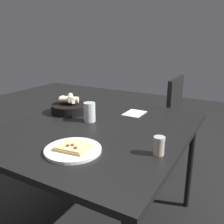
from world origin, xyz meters
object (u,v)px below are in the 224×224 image
at_px(dining_table, 97,135).
at_px(chair_far, 161,118).
at_px(beer_glass, 90,113).
at_px(pizza_plate, 73,149).
at_px(bread_basket, 70,107).
at_px(pepper_shaker, 159,147).

height_order(dining_table, chair_far, chair_far).
distance_m(dining_table, chair_far, 1.02).
xyz_separation_m(dining_table, beer_glass, (-0.05, -0.09, 0.11)).
height_order(pizza_plate, chair_far, chair_far).
xyz_separation_m(pizza_plate, bread_basket, (-0.46, -0.39, 0.03)).
bearing_deg(dining_table, beer_glass, -120.38).
height_order(bread_basket, beer_glass, bread_basket).
relative_size(dining_table, chair_far, 1.31).
height_order(dining_table, pepper_shaker, pepper_shaker).
distance_m(beer_glass, pepper_shaker, 0.56).
bearing_deg(pepper_shaker, dining_table, -111.33).
xyz_separation_m(dining_table, pizza_plate, (0.33, 0.08, 0.07)).
bearing_deg(dining_table, pizza_plate, 13.94).
distance_m(pizza_plate, beer_glass, 0.42).
relative_size(bread_basket, pepper_shaker, 2.98).
bearing_deg(beer_glass, bread_basket, -110.78).
bearing_deg(pizza_plate, pepper_shaker, 114.65).
distance_m(pepper_shaker, chair_far, 1.26).
bearing_deg(bread_basket, chair_far, 156.65).
bearing_deg(beer_glass, dining_table, 59.62).
bearing_deg(chair_far, pepper_shaker, 17.30).
height_order(dining_table, pizza_plate, pizza_plate).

